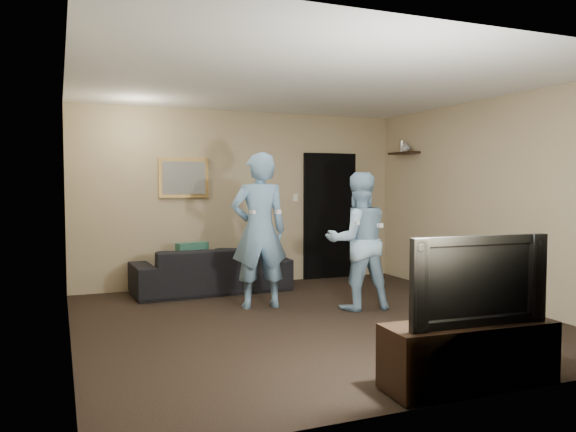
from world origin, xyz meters
name	(u,v)px	position (x,y,z in m)	size (l,w,h in m)	color
ground	(312,320)	(0.00, 0.00, 0.00)	(5.00, 5.00, 0.00)	black
ceiling	(312,84)	(0.00, 0.00, 2.60)	(5.00, 5.00, 0.04)	silver
wall_back	(243,198)	(0.00, 2.50, 1.30)	(5.00, 0.04, 2.60)	tan
wall_front	(465,216)	(0.00, -2.50, 1.30)	(5.00, 0.04, 2.60)	tan
wall_left	(68,207)	(-2.50, 0.00, 1.30)	(0.04, 5.00, 2.60)	tan
wall_right	(491,201)	(2.50, 0.00, 1.30)	(0.04, 5.00, 2.60)	tan
sofa	(212,269)	(-0.61, 2.04, 0.32)	(2.17, 0.85, 0.63)	black
throw_pillow	(192,259)	(-0.88, 2.04, 0.48)	(0.45, 0.14, 0.45)	#194C3E
painting_frame	(184,178)	(-0.90, 2.48, 1.60)	(0.72, 0.05, 0.57)	olive
painting_canvas	(184,178)	(-0.90, 2.45, 1.60)	(0.62, 0.01, 0.47)	slate
doorway	(330,216)	(1.45, 2.47, 1.00)	(0.90, 0.06, 2.00)	black
light_switch	(295,197)	(0.85, 2.48, 1.30)	(0.08, 0.02, 0.12)	silver
wall_shelf	(404,153)	(2.39, 1.80, 1.99)	(0.20, 0.60, 0.03)	black
shelf_vase	(405,147)	(2.39, 1.76, 2.08)	(0.14, 0.14, 0.15)	#ACACB1
shelf_figurine	(402,146)	(2.39, 1.85, 2.09)	(0.06, 0.06, 0.18)	silver
tv_console	(469,354)	(0.23, -2.30, 0.25)	(1.33, 0.43, 0.47)	black
television	(470,279)	(0.23, -2.30, 0.82)	(1.14, 0.15, 0.66)	black
wii_player_left	(259,231)	(-0.32, 0.85, 0.95)	(0.74, 0.55, 1.89)	#6B94BA
wii_player_right	(358,241)	(0.76, 0.32, 0.83)	(0.88, 0.73, 1.65)	#9BC2E1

